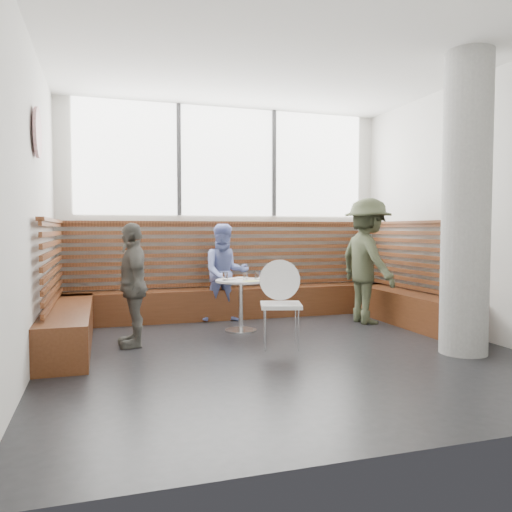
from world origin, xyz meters
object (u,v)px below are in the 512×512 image
object	(u,v)px
cafe_table	(241,294)
cafe_chair	(279,296)
concrete_column	(466,205)
adult_man	(367,261)
child_left	(133,285)
child_back	(225,273)

from	to	relation	value
cafe_table	cafe_chair	bearing A→B (deg)	-78.61
concrete_column	cafe_table	distance (m)	2.92
cafe_table	adult_man	size ratio (longest dim) A/B	0.38
concrete_column	adult_man	world-z (taller)	concrete_column
cafe_table	adult_man	world-z (taller)	adult_man
adult_man	child_left	xyz separation A→B (m)	(-3.28, -0.45, -0.18)
child_back	cafe_chair	bearing A→B (deg)	-80.71
child_back	child_left	size ratio (longest dim) A/B	1.00
cafe_chair	child_left	size ratio (longest dim) A/B	0.70
adult_man	child_back	size ratio (longest dim) A/B	1.25
concrete_column	child_back	distance (m)	3.38
child_back	child_left	xyz separation A→B (m)	(-1.37, -1.15, -0.00)
cafe_chair	child_back	world-z (taller)	child_back
cafe_chair	child_left	world-z (taller)	child_left
child_back	concrete_column	bearing A→B (deg)	-49.92
cafe_chair	child_left	distance (m)	1.68
child_left	child_back	bearing A→B (deg)	126.94
cafe_table	child_left	bearing A→B (deg)	-163.59
concrete_column	cafe_table	xyz separation A→B (m)	(-1.99, 1.83, -1.11)
cafe_chair	child_back	xyz separation A→B (m)	(-0.22, 1.67, 0.13)
concrete_column	cafe_chair	size ratio (longest dim) A/B	3.25
concrete_column	cafe_table	size ratio (longest dim) A/B	4.72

